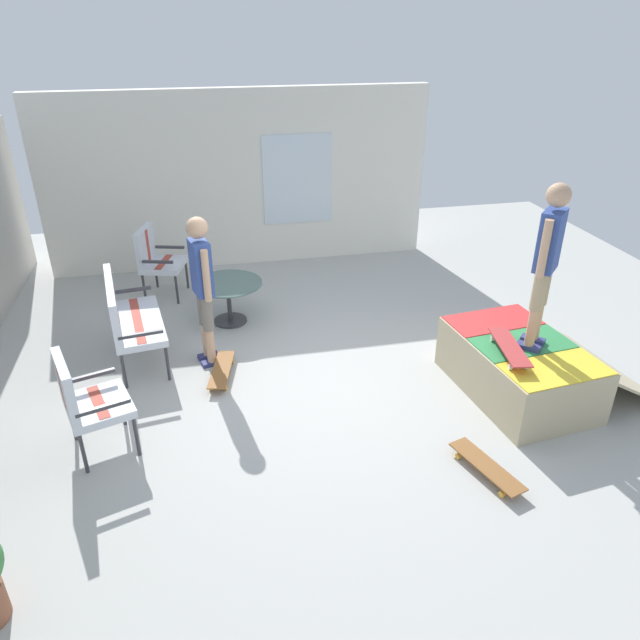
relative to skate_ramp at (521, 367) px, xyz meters
name	(u,v)px	position (x,y,z in m)	size (l,w,h in m)	color
ground_plane	(323,383)	(0.67, 2.03, -0.36)	(12.00, 12.00, 0.10)	#B2B2AD
house_facade	(241,180)	(4.47, 2.52, 1.06)	(0.23, 6.00, 2.73)	white
skate_ramp	(521,367)	(0.00, 0.00, 0.00)	(1.81, 2.04, 0.62)	tan
patio_bench	(126,314)	(1.56, 4.16, 0.31)	(1.32, 0.72, 1.02)	#38383D
patio_chair_near_house	(155,256)	(3.39, 3.89, 0.31)	(0.75, 0.70, 1.02)	#38383D
patio_chair_by_wall	(84,397)	(-0.07, 4.41, 0.31)	(0.76, 0.72, 1.02)	#38383D
patio_table	(228,294)	(2.32, 2.94, 0.10)	(0.90, 0.90, 0.57)	#38383D
person_watching	(202,280)	(1.34, 3.26, 0.74)	(0.47, 0.30, 1.78)	navy
person_skater	(547,256)	(-0.08, -0.01, 1.30)	(0.37, 0.37, 1.70)	navy
skateboard_by_bench	(222,370)	(0.98, 3.14, -0.22)	(0.82, 0.37, 0.10)	brown
skateboard_spare	(487,467)	(-1.15, 0.94, -0.22)	(0.82, 0.42, 0.10)	brown
skateboard_on_ramp	(509,347)	(-0.20, 0.30, 0.39)	(0.82, 0.33, 0.10)	#B23838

